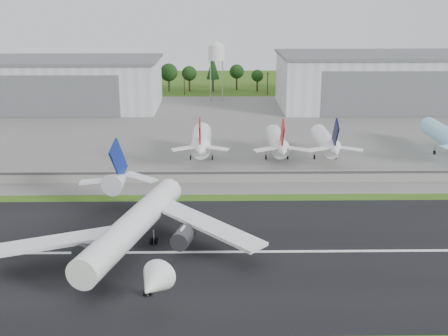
{
  "coord_description": "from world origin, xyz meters",
  "views": [
    {
      "loc": [
        -5.44,
        -95.64,
        51.05
      ],
      "look_at": [
        -3.42,
        40.0,
        9.0
      ],
      "focal_mm": 45.0,
      "sensor_mm": 36.0,
      "label": 1
    }
  ],
  "objects_px": {
    "main_airliner": "(134,232)",
    "parked_jet_skyblue": "(448,137)",
    "parked_jet_navy": "(327,142)",
    "parked_jet_red_b": "(278,143)",
    "parked_jet_red_a": "(201,142)"
  },
  "relations": [
    {
      "from": "parked_jet_red_a",
      "to": "parked_jet_red_b",
      "type": "height_order",
      "value": "parked_jet_red_a"
    },
    {
      "from": "parked_jet_navy",
      "to": "parked_jet_skyblue",
      "type": "relative_size",
      "value": 0.84
    },
    {
      "from": "parked_jet_skyblue",
      "to": "parked_jet_navy",
      "type": "bearing_deg",
      "value": -172.97
    },
    {
      "from": "parked_jet_red_a",
      "to": "main_airliner",
      "type": "bearing_deg",
      "value": -100.22
    },
    {
      "from": "main_airliner",
      "to": "parked_jet_red_a",
      "type": "relative_size",
      "value": 1.87
    },
    {
      "from": "main_airliner",
      "to": "parked_jet_skyblue",
      "type": "height_order",
      "value": "main_airliner"
    },
    {
      "from": "parked_jet_red_a",
      "to": "parked_jet_red_b",
      "type": "bearing_deg",
      "value": -0.12
    },
    {
      "from": "parked_jet_skyblue",
      "to": "parked_jet_red_a",
      "type": "bearing_deg",
      "value": -176.47
    },
    {
      "from": "parked_jet_red_a",
      "to": "parked_jet_red_b",
      "type": "distance_m",
      "value": 24.32
    },
    {
      "from": "main_airliner",
      "to": "parked_jet_red_b",
      "type": "height_order",
      "value": "main_airliner"
    },
    {
      "from": "parked_jet_navy",
      "to": "parked_jet_skyblue",
      "type": "height_order",
      "value": "parked_jet_skyblue"
    },
    {
      "from": "main_airliner",
      "to": "parked_jet_skyblue",
      "type": "bearing_deg",
      "value": -127.09
    },
    {
      "from": "main_airliner",
      "to": "parked_jet_red_b",
      "type": "bearing_deg",
      "value": -103.36
    },
    {
      "from": "parked_jet_red_b",
      "to": "parked_jet_navy",
      "type": "height_order",
      "value": "parked_jet_navy"
    },
    {
      "from": "parked_jet_navy",
      "to": "parked_jet_skyblue",
      "type": "xyz_separation_m",
      "value": [
        40.93,
        5.05,
        0.28
      ]
    }
  ]
}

